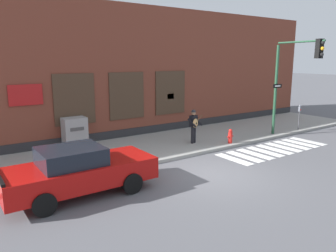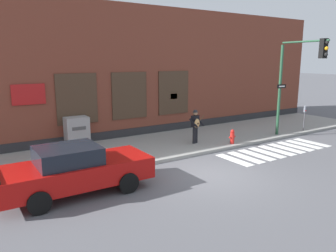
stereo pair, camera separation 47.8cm
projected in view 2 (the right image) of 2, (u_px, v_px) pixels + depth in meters
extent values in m
plane|color=#56565B|center=(209.00, 174.00, 12.02)|extent=(160.00, 160.00, 0.00)
cube|color=gray|center=(151.00, 146.00, 15.52)|extent=(28.00, 4.46, 0.14)
cube|color=brown|center=(113.00, 72.00, 18.33)|extent=(28.00, 4.00, 6.87)
cube|color=#28282B|center=(130.00, 134.00, 17.30)|extent=(28.00, 0.04, 0.55)
cube|color=#473323|center=(77.00, 99.00, 15.43)|extent=(1.96, 0.06, 2.40)
cube|color=black|center=(77.00, 99.00, 15.42)|extent=(1.84, 0.03, 2.28)
cube|color=#473323|center=(130.00, 96.00, 16.89)|extent=(1.96, 0.06, 2.40)
cube|color=black|center=(130.00, 96.00, 16.88)|extent=(1.84, 0.03, 2.28)
cube|color=#473323|center=(174.00, 93.00, 18.34)|extent=(1.96, 0.06, 2.40)
cube|color=black|center=(174.00, 93.00, 18.33)|extent=(1.84, 0.03, 2.28)
cube|color=red|center=(29.00, 94.00, 14.22)|extent=(1.40, 0.04, 0.90)
cube|color=yellow|center=(174.00, 96.00, 18.37)|extent=(0.44, 0.02, 0.30)
cube|color=silver|center=(234.00, 160.00, 13.67)|extent=(0.42, 1.90, 0.01)
cube|color=silver|center=(246.00, 157.00, 14.02)|extent=(0.42, 1.90, 0.01)
cube|color=silver|center=(256.00, 155.00, 14.38)|extent=(0.42, 1.90, 0.01)
cube|color=silver|center=(267.00, 153.00, 14.73)|extent=(0.42, 1.90, 0.01)
cube|color=silver|center=(277.00, 150.00, 15.09)|extent=(0.42, 1.90, 0.01)
cube|color=silver|center=(286.00, 148.00, 15.44)|extent=(0.42, 1.90, 0.01)
cube|color=silver|center=(295.00, 146.00, 15.80)|extent=(0.42, 1.90, 0.01)
cube|color=silver|center=(304.00, 144.00, 16.16)|extent=(0.42, 1.90, 0.01)
cube|color=silver|center=(312.00, 142.00, 16.51)|extent=(0.42, 1.90, 0.01)
cube|color=#B20F0C|center=(77.00, 172.00, 10.22)|extent=(4.60, 1.84, 0.68)
cube|color=black|center=(68.00, 155.00, 9.97)|extent=(1.84, 1.58, 0.52)
cube|color=silver|center=(133.00, 155.00, 11.88)|extent=(0.06, 0.24, 0.12)
cube|color=silver|center=(149.00, 163.00, 10.94)|extent=(0.06, 0.24, 0.12)
cylinder|color=black|center=(106.00, 167.00, 11.72)|extent=(0.66, 0.24, 0.66)
cylinder|color=black|center=(128.00, 183.00, 10.28)|extent=(0.66, 0.24, 0.66)
cylinder|color=black|center=(27.00, 182.00, 10.30)|extent=(0.66, 0.24, 0.66)
cylinder|color=black|center=(39.00, 202.00, 8.86)|extent=(0.66, 0.24, 0.66)
cylinder|color=black|center=(196.00, 135.00, 15.85)|extent=(0.15, 0.15, 0.80)
cylinder|color=black|center=(194.00, 135.00, 15.71)|extent=(0.15, 0.15, 0.80)
cube|color=black|center=(195.00, 121.00, 15.65)|extent=(0.42, 0.30, 0.55)
sphere|color=#9E7051|center=(195.00, 113.00, 15.57)|extent=(0.22, 0.22, 0.22)
cylinder|color=#333338|center=(195.00, 112.00, 15.56)|extent=(0.28, 0.28, 0.02)
cylinder|color=#333338|center=(195.00, 111.00, 15.55)|extent=(0.18, 0.18, 0.09)
cylinder|color=black|center=(200.00, 122.00, 15.76)|extent=(0.20, 0.52, 0.39)
cylinder|color=black|center=(194.00, 123.00, 15.42)|extent=(0.20, 0.52, 0.39)
ellipsoid|color=tan|center=(197.00, 123.00, 15.49)|extent=(0.38, 0.20, 0.44)
cylinder|color=black|center=(198.00, 124.00, 15.44)|extent=(0.09, 0.03, 0.09)
cylinder|color=brown|center=(201.00, 119.00, 15.62)|extent=(0.47, 0.14, 0.34)
cylinder|color=#234C33|center=(280.00, 91.00, 17.26)|extent=(0.15, 0.15, 4.72)
cylinder|color=#234C33|center=(304.00, 42.00, 15.56)|extent=(0.41, 2.72, 0.09)
cube|color=black|center=(323.00, 48.00, 14.67)|extent=(0.33, 0.27, 0.88)
sphere|color=black|center=(327.00, 42.00, 14.48)|extent=(0.17, 0.17, 0.17)
sphere|color=orange|center=(326.00, 48.00, 14.53)|extent=(0.17, 0.17, 0.17)
sphere|color=black|center=(326.00, 54.00, 14.58)|extent=(0.17, 0.17, 0.17)
cube|color=black|center=(282.00, 86.00, 17.11)|extent=(0.60, 0.10, 0.20)
cube|color=white|center=(282.00, 86.00, 17.09)|extent=(0.40, 0.06, 0.07)
cylinder|color=#47474C|center=(304.00, 121.00, 18.57)|extent=(0.06, 0.06, 1.05)
cube|color=slate|center=(305.00, 110.00, 18.43)|extent=(0.13, 0.10, 0.30)
sphere|color=slate|center=(305.00, 107.00, 18.40)|extent=(0.11, 0.11, 0.11)
cube|color=red|center=(306.00, 111.00, 18.40)|extent=(0.09, 0.01, 0.07)
cube|color=#9E9E9E|center=(77.00, 131.00, 15.26)|extent=(1.06, 0.69, 1.37)
cube|color=#4C4C4C|center=(79.00, 128.00, 14.92)|extent=(0.64, 0.02, 0.16)
cylinder|color=red|center=(232.00, 138.00, 15.71)|extent=(0.20, 0.20, 0.55)
sphere|color=red|center=(233.00, 131.00, 15.64)|extent=(0.18, 0.18, 0.18)
cylinder|color=red|center=(230.00, 137.00, 15.62)|extent=(0.10, 0.07, 0.07)
cylinder|color=red|center=(234.00, 137.00, 15.77)|extent=(0.10, 0.07, 0.07)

